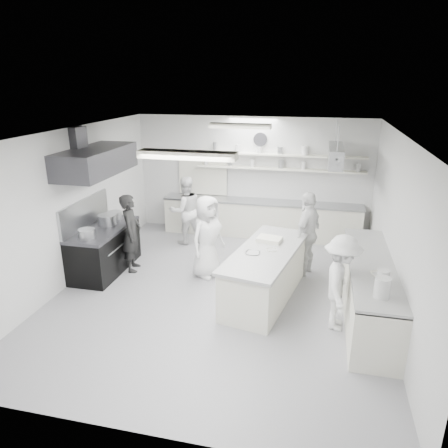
% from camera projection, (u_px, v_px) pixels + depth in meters
% --- Properties ---
extents(floor, '(6.00, 7.00, 0.02)m').
position_uv_depth(floor, '(220.00, 292.00, 8.01)').
color(floor, '#979797').
rests_on(floor, ground).
extents(ceiling, '(6.00, 7.00, 0.02)m').
position_uv_depth(ceiling, '(220.00, 133.00, 7.02)').
color(ceiling, silver).
rests_on(ceiling, wall_back).
extents(wall_back, '(6.00, 0.04, 3.00)m').
position_uv_depth(wall_back, '(252.00, 176.00, 10.73)').
color(wall_back, silver).
rests_on(wall_back, floor).
extents(wall_front, '(6.00, 0.04, 3.00)m').
position_uv_depth(wall_front, '(141.00, 322.00, 4.29)').
color(wall_front, silver).
rests_on(wall_front, floor).
extents(wall_left, '(0.04, 7.00, 3.00)m').
position_uv_depth(wall_left, '(71.00, 207.00, 8.15)').
color(wall_left, silver).
rests_on(wall_left, floor).
extents(wall_right, '(0.04, 7.00, 3.00)m').
position_uv_depth(wall_right, '(397.00, 231.00, 6.88)').
color(wall_right, silver).
rests_on(wall_right, floor).
extents(stove, '(0.80, 1.80, 0.90)m').
position_uv_depth(stove, '(105.00, 251.00, 8.78)').
color(stove, black).
rests_on(stove, floor).
extents(exhaust_hood, '(0.85, 2.00, 0.50)m').
position_uv_depth(exhaust_hood, '(96.00, 161.00, 8.15)').
color(exhaust_hood, '#37373C').
rests_on(exhaust_hood, wall_left).
extents(back_counter, '(5.00, 0.60, 0.92)m').
position_uv_depth(back_counter, '(261.00, 219.00, 10.74)').
color(back_counter, silver).
rests_on(back_counter, floor).
extents(shelf_lower, '(4.20, 0.26, 0.04)m').
position_uv_depth(shelf_lower, '(279.00, 169.00, 10.38)').
color(shelf_lower, silver).
rests_on(shelf_lower, wall_back).
extents(shelf_upper, '(4.20, 0.26, 0.04)m').
position_uv_depth(shelf_upper, '(280.00, 155.00, 10.27)').
color(shelf_upper, silver).
rests_on(shelf_upper, wall_back).
extents(pass_through_window, '(1.30, 0.04, 1.00)m').
position_uv_depth(pass_through_window, '(203.00, 176.00, 11.01)').
color(pass_through_window, black).
rests_on(pass_through_window, wall_back).
extents(wall_clock, '(0.32, 0.05, 0.32)m').
position_uv_depth(wall_clock, '(260.00, 139.00, 10.34)').
color(wall_clock, silver).
rests_on(wall_clock, wall_back).
extents(right_counter, '(0.74, 3.30, 0.94)m').
position_uv_depth(right_counter, '(369.00, 290.00, 7.10)').
color(right_counter, silver).
rests_on(right_counter, floor).
extents(pot_rack, '(0.30, 1.60, 0.40)m').
position_uv_depth(pot_rack, '(336.00, 155.00, 9.03)').
color(pot_rack, '#9C9EA3').
rests_on(pot_rack, ceiling).
extents(light_fixture_front, '(1.30, 0.25, 0.10)m').
position_uv_depth(light_fixture_front, '(187.00, 155.00, 5.38)').
color(light_fixture_front, silver).
rests_on(light_fixture_front, ceiling).
extents(light_fixture_rear, '(1.30, 0.25, 0.10)m').
position_uv_depth(light_fixture_rear, '(240.00, 126.00, 8.69)').
color(light_fixture_rear, silver).
rests_on(light_fixture_rear, ceiling).
extents(prep_island, '(1.35, 2.56, 0.90)m').
position_uv_depth(prep_island, '(266.00, 275.00, 7.70)').
color(prep_island, silver).
rests_on(prep_island, floor).
extents(stove_pot, '(0.39, 0.39, 0.26)m').
position_uv_depth(stove_pot, '(108.00, 221.00, 8.80)').
color(stove_pot, '#9C9EA3').
rests_on(stove_pot, stove).
extents(cook_stove, '(0.53, 0.68, 1.66)m').
position_uv_depth(cook_stove, '(131.00, 233.00, 8.70)').
color(cook_stove, black).
rests_on(cook_stove, floor).
extents(cook_back, '(1.03, 1.00, 1.67)m').
position_uv_depth(cook_back, '(186.00, 210.00, 10.16)').
color(cook_back, white).
rests_on(cook_back, floor).
extents(cook_island_left, '(0.87, 0.99, 1.71)m').
position_uv_depth(cook_island_left, '(207.00, 237.00, 8.42)').
color(cook_island_left, white).
rests_on(cook_island_left, floor).
extents(cook_island_right, '(0.78, 1.12, 1.76)m').
position_uv_depth(cook_island_right, '(307.00, 233.00, 8.52)').
color(cook_island_right, white).
rests_on(cook_island_right, floor).
extents(cook_right, '(0.65, 1.06, 1.60)m').
position_uv_depth(cook_right, '(341.00, 283.00, 6.62)').
color(cook_right, white).
rests_on(cook_right, floor).
extents(bowl_island_a, '(0.27, 0.27, 0.07)m').
position_uv_depth(bowl_island_a, '(253.00, 254.00, 7.41)').
color(bowl_island_a, '#9C9EA3').
rests_on(bowl_island_a, prep_island).
extents(bowl_island_b, '(0.24, 0.24, 0.06)m').
position_uv_depth(bowl_island_b, '(272.00, 251.00, 7.53)').
color(bowl_island_b, silver).
rests_on(bowl_island_b, prep_island).
extents(bowl_right, '(0.33, 0.33, 0.06)m').
position_uv_depth(bowl_right, '(379.00, 275.00, 6.51)').
color(bowl_right, silver).
rests_on(bowl_right, right_counter).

